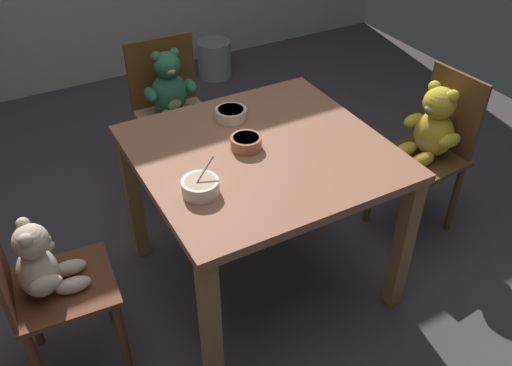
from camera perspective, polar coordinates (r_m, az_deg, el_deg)
The scene contains 9 objects.
ground_plane at distance 2.78m, azimuth 0.50°, elevation -9.86°, with size 5.20×5.20×0.04m.
dining_table at distance 2.34m, azimuth 0.59°, elevation 1.30°, with size 1.02×0.98×0.76m.
teddy_chair_near_left at distance 2.19m, azimuth -21.48°, elevation -8.93°, with size 0.41×0.39×0.93m.
teddy_chair_far_center at distance 3.09m, azimuth -8.84°, elevation 8.40°, with size 0.43×0.37×0.88m.
teddy_chair_near_right at distance 2.87m, azimuth 17.88°, elevation 4.70°, with size 0.41×0.39×0.87m.
porridge_bowl_white_near_left at distance 2.03m, azimuth -5.84°, elevation -0.38°, with size 0.15×0.14×0.13m.
porridge_bowl_cream_far_center at distance 2.48m, azimuth -2.66°, elevation 7.27°, with size 0.14×0.14×0.05m.
porridge_bowl_terracotta_center at distance 2.27m, azimuth -1.05°, elevation 4.28°, with size 0.13×0.13×0.05m.
metal_pail at distance 4.57m, azimuth -4.37°, elevation 12.84°, with size 0.27×0.27×0.30m, color #93969B.
Camera 1 is at (-0.94, -1.66, 2.01)m, focal length 38.18 mm.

